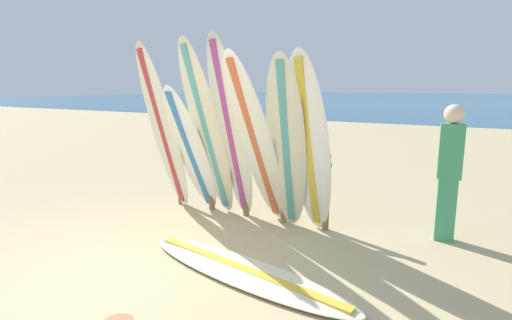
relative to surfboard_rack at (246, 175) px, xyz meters
The scene contains 13 objects.
ground_plane 2.47m from the surfboard_rack, 93.42° to the right, with size 120.00×120.00×0.00m, color tan.
ocean_water 55.62m from the surfboard_rack, 90.15° to the left, with size 120.00×80.00×0.01m, color #1E5984.
surfboard_rack is the anchor object (origin of this frame).
surfboard_leaning_far_left 1.36m from the surfboard_rack, 158.43° to the right, with size 0.59×0.86×2.48m.
surfboard_leaning_left 0.85m from the surfboard_rack, 152.61° to the right, with size 0.59×0.98×1.90m.
surfboard_leaning_center_left 0.85m from the surfboard_rack, 128.37° to the right, with size 0.50×1.02×2.50m.
surfboard_leaning_center 0.74m from the surfboard_rack, 98.20° to the right, with size 0.55×0.83×2.56m.
surfboard_leaning_center_right 0.80m from the surfboard_rack, 46.17° to the right, with size 0.66×1.21×2.31m.
surfboard_leaning_right 1.02m from the surfboard_rack, 23.73° to the right, with size 0.60×0.79×2.27m.
surfboard_leaning_far_right 1.23m from the surfboard_rack, 14.26° to the right, with size 0.67×0.73×2.32m.
surfboard_lying_on_sand 1.96m from the surfboard_rack, 60.41° to the right, with size 2.69×1.08×0.08m.
beachgoer_standing 2.66m from the surfboard_rack, ahead, with size 0.29×0.23×1.67m.
small_boat_offshore 29.76m from the surfboard_rack, 111.22° to the left, with size 3.02×1.06×0.71m.
Camera 1 is at (3.02, -2.49, 1.89)m, focal length 28.23 mm.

